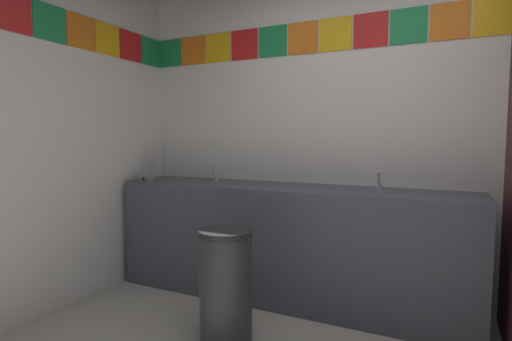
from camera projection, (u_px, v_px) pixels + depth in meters
The scene contains 6 objects.
wall_back at pixel (406, 111), 2.89m from camera, with size 4.50×0.09×2.90m.
vanity_counter at pixel (285, 242), 3.05m from camera, with size 2.74×0.56×0.89m.
faucet_left at pixel (215, 175), 3.39m from camera, with size 0.04×0.10×0.14m.
faucet_right at pixel (379, 183), 2.79m from camera, with size 0.04×0.10×0.14m.
soap_dispenser at pixel (147, 172), 3.39m from camera, with size 0.09×0.09×0.16m.
trash_bin at pixel (226, 286), 2.41m from camera, with size 0.33×0.33×0.70m.
Camera 1 is at (0.27, -1.38, 1.26)m, focal length 27.55 mm.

